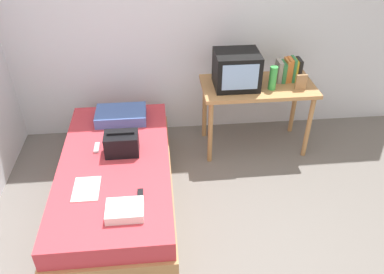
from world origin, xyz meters
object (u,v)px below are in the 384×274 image
at_px(bed, 117,182).
at_px(handbag, 122,144).
at_px(magazine, 86,189).
at_px(folded_towel, 125,210).
at_px(picture_frame, 301,82).
at_px(pillow, 121,115).
at_px(book_row, 288,70).
at_px(tv, 236,70).
at_px(desk, 257,93).
at_px(water_bottle, 273,78).
at_px(remote_dark, 140,196).
at_px(remote_silver, 97,148).

height_order(bed, handbag, handbag).
xyz_separation_m(bed, magazine, (-0.20, -0.35, 0.24)).
relative_size(handbag, folded_towel, 1.07).
height_order(picture_frame, pillow, picture_frame).
bearing_deg(book_row, handbag, -157.27).
bearing_deg(tv, folded_towel, -127.70).
bearing_deg(handbag, picture_frame, 15.75).
bearing_deg(pillow, desk, 3.15).
distance_m(desk, magazine, 2.00).
xyz_separation_m(tv, magazine, (-1.41, -1.10, -0.47)).
relative_size(water_bottle, pillow, 0.48).
height_order(magazine, folded_towel, folded_towel).
distance_m(water_bottle, picture_frame, 0.29).
height_order(pillow, folded_towel, pillow).
distance_m(book_row, remote_dark, 2.06).
bearing_deg(book_row, bed, -154.90).
bearing_deg(tv, pillow, -176.53).
relative_size(book_row, magazine, 0.86).
xyz_separation_m(desk, handbag, (-1.38, -0.64, -0.09)).
height_order(tv, remote_dark, tv).
height_order(desk, pillow, desk).
height_order(tv, book_row, tv).
height_order(bed, desk, desk).
distance_m(book_row, remote_silver, 2.08).
bearing_deg(remote_silver, tv, 21.85).
height_order(remote_silver, folded_towel, folded_towel).
relative_size(desk, handbag, 3.87).
height_order(pillow, magazine, pillow).
height_order(bed, book_row, book_row).
distance_m(desk, folded_towel, 1.94).
bearing_deg(handbag, book_row, 22.73).
relative_size(bed, tv, 4.55).
distance_m(tv, picture_frame, 0.66).
bearing_deg(bed, magazine, -119.69).
bearing_deg(handbag, magazine, -120.04).
xyz_separation_m(water_bottle, book_row, (0.21, 0.17, -0.01)).
height_order(picture_frame, remote_silver, picture_frame).
height_order(book_row, picture_frame, book_row).
height_order(water_bottle, handbag, water_bottle).
bearing_deg(tv, bed, -148.05).
bearing_deg(magazine, book_row, 30.85).
relative_size(remote_silver, folded_towel, 0.51).
bearing_deg(pillow, handbag, -85.91).
distance_m(picture_frame, remote_dark, 1.98).
distance_m(desk, pillow, 1.43).
bearing_deg(bed, tv, 31.95).
bearing_deg(magazine, tv, 38.03).
relative_size(desk, pillow, 2.29).
bearing_deg(water_bottle, remote_silver, -165.29).
distance_m(desk, handbag, 1.53).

